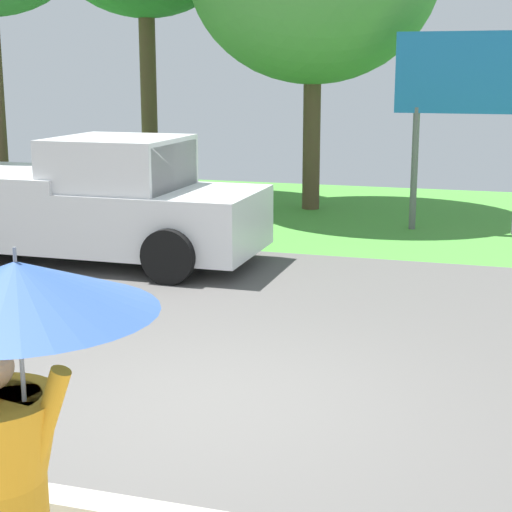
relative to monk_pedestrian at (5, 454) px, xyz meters
The scene contains 4 objects.
ground_plane 6.55m from the monk_pedestrian, 93.14° to the left, with size 40.00×22.00×0.20m.
monk_pedestrian is the anchor object (origin of this frame).
pickup_truck 9.08m from the monk_pedestrian, 115.61° to the left, with size 5.20×2.28×1.88m.
roadside_billboard 12.27m from the monk_pedestrian, 83.57° to the left, with size 2.60×0.12×3.50m.
Camera 1 is at (2.39, -6.36, 2.84)m, focal length 57.67 mm.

